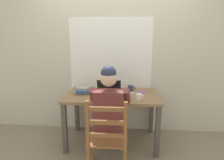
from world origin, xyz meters
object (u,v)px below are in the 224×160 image
(laptop, at_px, (108,93))
(coffee_mug_white, at_px, (139,97))
(seated_person, at_px, (110,110))
(coffee_mug_dark, at_px, (131,89))
(desk, at_px, (112,101))
(wooden_chair, at_px, (108,139))
(computer_mouse, at_px, (126,98))
(landscape_photo_print, at_px, (142,92))
(book_stack_main, at_px, (83,90))

(laptop, height_order, coffee_mug_white, laptop)
(seated_person, distance_m, coffee_mug_dark, 0.65)
(desk, bearing_deg, laptop, -110.15)
(seated_person, height_order, wooden_chair, seated_person)
(computer_mouse, bearing_deg, coffee_mug_white, -8.89)
(laptop, distance_m, landscape_photo_print, 0.55)
(seated_person, bearing_deg, book_stack_main, 132.96)
(computer_mouse, xyz_separation_m, coffee_mug_dark, (0.07, 0.34, 0.03))
(desk, relative_size, computer_mouse, 13.16)
(computer_mouse, bearing_deg, seated_person, -127.93)
(wooden_chair, relative_size, landscape_photo_print, 7.21)
(desk, distance_m, laptop, 0.20)
(wooden_chair, distance_m, coffee_mug_white, 0.70)
(seated_person, height_order, book_stack_main, seated_person)
(wooden_chair, distance_m, computer_mouse, 0.64)
(coffee_mug_dark, bearing_deg, seated_person, -114.03)
(coffee_mug_dark, bearing_deg, landscape_photo_print, 3.42)
(desk, height_order, wooden_chair, wooden_chair)
(landscape_photo_print, bearing_deg, coffee_mug_white, -81.49)
(coffee_mug_white, bearing_deg, desk, 147.36)
(coffee_mug_dark, height_order, book_stack_main, coffee_mug_dark)
(desk, bearing_deg, computer_mouse, -46.23)
(laptop, xyz_separation_m, coffee_mug_dark, (0.31, 0.25, 0.00))
(seated_person, xyz_separation_m, landscape_photo_print, (0.43, 0.59, 0.06))
(wooden_chair, bearing_deg, computer_mouse, 69.98)
(laptop, relative_size, coffee_mug_white, 2.91)
(seated_person, bearing_deg, coffee_mug_white, 31.86)
(landscape_photo_print, bearing_deg, seated_person, -106.01)
(coffee_mug_white, distance_m, coffee_mug_dark, 0.37)
(computer_mouse, xyz_separation_m, landscape_photo_print, (0.24, 0.35, -0.02))
(desk, bearing_deg, seated_person, -89.49)
(laptop, distance_m, book_stack_main, 0.40)
(laptop, relative_size, coffee_mug_dark, 2.76)
(book_stack_main, bearing_deg, desk, -1.30)
(computer_mouse, height_order, coffee_mug_white, coffee_mug_white)
(computer_mouse, xyz_separation_m, coffee_mug_white, (0.16, -0.03, 0.03))
(seated_person, bearing_deg, coffee_mug_dark, 65.97)
(wooden_chair, xyz_separation_m, coffee_mug_dark, (0.26, 0.86, 0.34))
(desk, bearing_deg, book_stack_main, 178.70)
(book_stack_main, bearing_deg, computer_mouse, -19.04)
(coffee_mug_white, height_order, book_stack_main, book_stack_main)
(book_stack_main, bearing_deg, seated_person, -47.04)
(desk, height_order, seated_person, seated_person)
(wooden_chair, height_order, laptop, laptop)
(desk, distance_m, seated_person, 0.45)
(computer_mouse, distance_m, landscape_photo_print, 0.42)
(wooden_chair, relative_size, book_stack_main, 4.49)
(computer_mouse, distance_m, book_stack_main, 0.66)
(computer_mouse, height_order, landscape_photo_print, computer_mouse)
(coffee_mug_white, bearing_deg, book_stack_main, 163.00)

